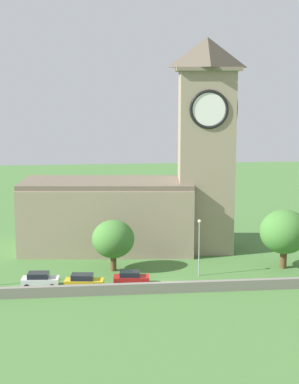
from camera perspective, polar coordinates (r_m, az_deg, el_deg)
name	(u,v)px	position (r m, az deg, el deg)	size (l,w,h in m)	color
ground_plane	(153,253)	(89.04, 0.30, -5.69)	(200.00, 200.00, 0.00)	#477538
church	(146,187)	(89.12, -0.34, 0.45)	(32.20, 14.01, 30.73)	gray
quay_barrier	(169,287)	(72.45, 1.81, -8.92)	(58.74, 0.70, 1.26)	gray
car_white	(40,280)	(75.44, -10.22, -8.08)	(4.59, 2.56, 1.80)	silver
car_yellow	(84,281)	(73.93, -6.18, -8.33)	(4.82, 2.49, 1.86)	gold
car_red	(131,278)	(75.14, -1.75, -8.04)	(4.48, 2.41, 1.68)	red
streetlamp_west_mid	(199,239)	(77.59, 4.68, -4.38)	(0.44, 0.44, 7.37)	#9EA0A5
tree_riverside_east	(113,239)	(79.75, -3.42, -4.43)	(5.53, 5.53, 6.77)	brown
tree_riverside_west	(284,232)	(82.51, 12.51, -3.66)	(6.49, 6.49, 7.90)	brown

